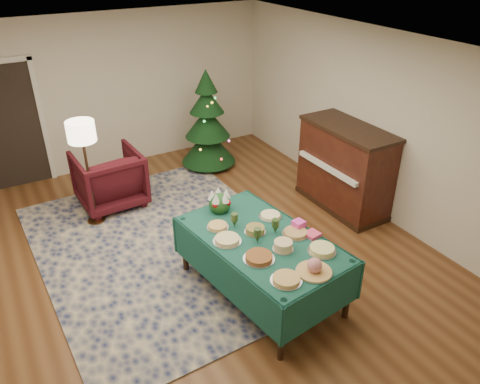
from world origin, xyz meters
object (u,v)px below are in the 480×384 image
buffet_table (261,250)px  gift_box (299,225)px  floor_lamp (82,138)px  armchair (109,176)px  christmas_tree (207,124)px  piano (344,169)px

buffet_table → gift_box: size_ratio=17.20×
buffet_table → floor_lamp: size_ratio=1.35×
buffet_table → armchair: armchair is taller
buffet_table → gift_box: bearing=-4.9°
gift_box → christmas_tree: bearing=81.0°
buffet_table → floor_lamp: floor_lamp is taller
gift_box → floor_lamp: (-1.78, 2.60, 0.52)m
buffet_table → floor_lamp: 2.96m
buffet_table → christmas_tree: bearing=73.4°
gift_box → piano: (1.72, 1.15, -0.18)m
piano → armchair: bearing=149.4°
buffet_table → piano: bearing=26.9°
gift_box → piano: 2.07m
christmas_tree → gift_box: bearing=-99.0°
gift_box → armchair: size_ratio=0.13×
buffet_table → floor_lamp: (-1.30, 2.56, 0.72)m
armchair → christmas_tree: 2.06m
buffet_table → armchair: bearing=107.5°
buffet_table → floor_lamp: bearing=117.0°
gift_box → floor_lamp: size_ratio=0.08×
gift_box → piano: size_ratio=0.08×
buffet_table → armchair: size_ratio=2.19×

